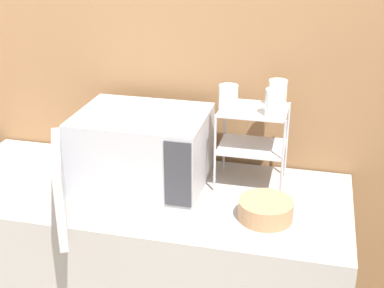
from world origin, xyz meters
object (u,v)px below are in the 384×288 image
bowl (266,210)px  glass_front_left (228,98)px  microwave (139,150)px  dish_rack (253,130)px  glass_back_right (278,93)px  glass_front_right (275,103)px

bowl → glass_front_left: bearing=131.2°
microwave → bowl: (0.54, -0.16, -0.11)m
dish_rack → bowl: (0.09, -0.27, -0.20)m
microwave → glass_back_right: (0.53, 0.16, 0.23)m
glass_front_right → bowl: (0.01, -0.20, -0.35)m
glass_front_right → glass_back_right: bearing=90.3°
dish_rack → glass_back_right: glass_back_right is taller
glass_back_right → glass_front_right: 0.12m
glass_back_right → bowl: (0.01, -0.32, -0.35)m
microwave → glass_front_left: bearing=7.8°
microwave → glass_front_right: glass_front_right is taller
glass_back_right → microwave: bearing=-163.3°
microwave → dish_rack: (0.45, 0.10, 0.09)m
glass_back_right → bowl: 0.48m
microwave → glass_front_right: 0.59m
microwave → glass_front_left: glass_front_left is taller
glass_back_right → bowl: size_ratio=0.52×
dish_rack → glass_front_left: (-0.09, -0.05, 0.15)m
dish_rack → microwave: bearing=-167.0°
dish_rack → glass_back_right: bearing=33.8°
glass_front_left → bowl: size_ratio=0.52×
microwave → glass_back_right: bearing=16.7°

